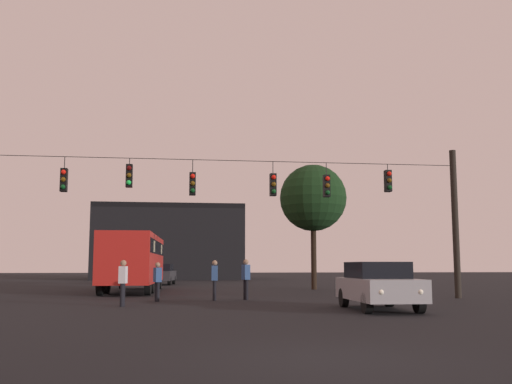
% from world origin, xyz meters
% --- Properties ---
extents(ground_plane, '(168.00, 168.00, 0.00)m').
position_xyz_m(ground_plane, '(0.00, 24.50, 0.00)').
color(ground_plane, black).
rests_on(ground_plane, ground).
extents(overhead_signal_span, '(19.84, 0.44, 6.51)m').
position_xyz_m(overhead_signal_span, '(-0.04, 15.62, 3.89)').
color(overhead_signal_span, black).
rests_on(overhead_signal_span, ground).
extents(city_bus, '(2.89, 11.08, 3.00)m').
position_xyz_m(city_bus, '(-4.64, 24.07, 1.87)').
color(city_bus, '#B21E19').
rests_on(city_bus, ground).
extents(car_near_right, '(1.97, 4.39, 1.52)m').
position_xyz_m(car_near_right, '(4.06, 9.50, 0.80)').
color(car_near_right, '#99999E').
rests_on(car_near_right, ground).
extents(car_far_left, '(2.24, 4.47, 1.52)m').
position_xyz_m(car_far_left, '(-3.48, 35.53, 0.80)').
color(car_far_left, '#2D2D33').
rests_on(car_far_left, ground).
extents(pedestrian_crossing_left, '(0.34, 0.42, 1.66)m').
position_xyz_m(pedestrian_crossing_left, '(0.52, 15.67, 0.94)').
color(pedestrian_crossing_left, black).
rests_on(pedestrian_crossing_left, ground).
extents(pedestrian_crossing_center, '(0.35, 0.42, 1.53)m').
position_xyz_m(pedestrian_crossing_center, '(-3.08, 14.87, 0.86)').
color(pedestrian_crossing_center, black).
rests_on(pedestrian_crossing_center, ground).
extents(pedestrian_crossing_right, '(0.32, 0.41, 1.52)m').
position_xyz_m(pedestrian_crossing_right, '(5.47, 16.13, 0.85)').
color(pedestrian_crossing_right, black).
rests_on(pedestrian_crossing_right, ground).
extents(pedestrian_near_bus, '(0.29, 0.39, 1.60)m').
position_xyz_m(pedestrian_near_bus, '(-4.18, 12.24, 0.90)').
color(pedestrian_near_bus, black).
rests_on(pedestrian_near_bus, ground).
extents(pedestrian_trailing, '(0.27, 0.38, 1.62)m').
position_xyz_m(pedestrian_trailing, '(-0.80, 15.32, 0.91)').
color(pedestrian_trailing, black).
rests_on(pedestrian_trailing, ground).
extents(corner_building, '(14.85, 13.29, 7.48)m').
position_xyz_m(corner_building, '(-3.16, 55.33, 3.74)').
color(corner_building, black).
rests_on(corner_building, ground).
extents(tree_left_silhouette, '(4.00, 4.00, 7.44)m').
position_xyz_m(tree_left_silhouette, '(5.72, 25.56, 5.41)').
color(tree_left_silhouette, black).
rests_on(tree_left_silhouette, ground).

